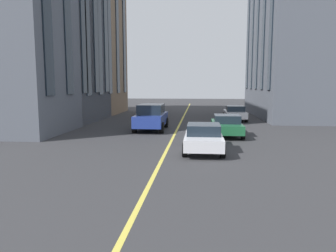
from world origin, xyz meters
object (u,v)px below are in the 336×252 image
at_px(car_white_near, 203,137).
at_px(car_red_mid, 152,111).
at_px(car_white_parked_b, 235,113).
at_px(car_green_far, 227,125).
at_px(car_blue_parked_a, 151,117).

height_order(car_white_near, car_red_mid, car_red_mid).
xyz_separation_m(car_white_near, car_white_parked_b, (14.16, -3.06, 0.00)).
relative_size(car_red_mid, car_green_far, 0.89).
xyz_separation_m(car_blue_parked_a, car_white_parked_b, (7.01, -6.75, -0.27)).
bearing_deg(car_green_far, car_blue_parked_a, 67.81).
relative_size(car_red_mid, car_white_parked_b, 0.89).
bearing_deg(car_blue_parked_a, car_white_parked_b, -43.93).
distance_m(car_blue_parked_a, car_white_parked_b, 9.74).
bearing_deg(car_white_near, car_white_parked_b, -12.21).
bearing_deg(car_white_near, car_green_far, -17.14).
distance_m(car_blue_parked_a, car_white_near, 8.05).
height_order(car_red_mid, car_white_parked_b, car_red_mid).
distance_m(car_blue_parked_a, car_green_far, 5.66).
xyz_separation_m(car_blue_parked_a, car_green_far, (-2.14, -5.23, -0.27)).
bearing_deg(car_blue_parked_a, car_white_near, -152.70).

